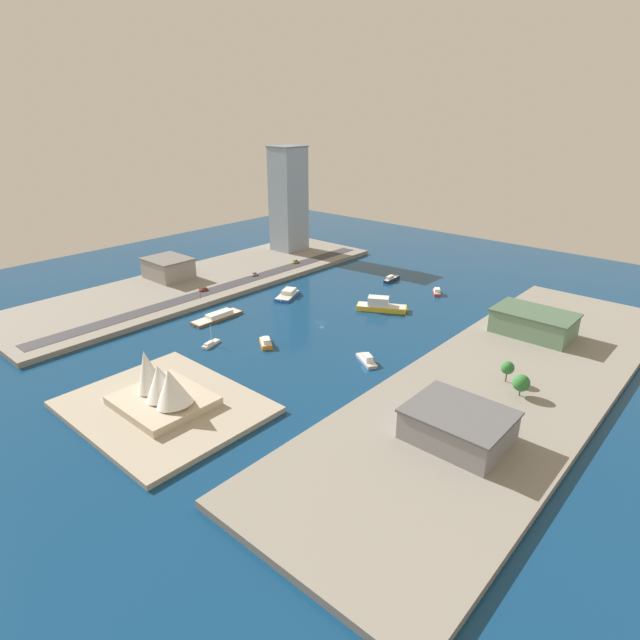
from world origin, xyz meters
TOP-DOWN VIEW (x-y plane):
  - ground_plane at (0.00, 0.00)m, footprint 440.00×440.00m
  - quay_west at (-95.45, 0.00)m, footprint 70.00×240.00m
  - quay_east at (95.45, 0.00)m, footprint 70.00×240.00m
  - peninsula_point at (-11.10, 97.61)m, footprint 67.52×55.02m
  - road_strip at (73.91, 0.00)m, footprint 9.99×228.00m
  - catamaran_blue at (39.51, -15.88)m, footprint 15.24×20.35m
  - patrol_launch_navy at (11.85, -78.86)m, footprint 3.97×15.91m
  - barge_flat_brown at (43.06, 31.01)m, footprint 8.02×28.71m
  - tugboat_red at (-21.49, -75.85)m, footprint 8.60×10.32m
  - yacht_sleek_gray at (-43.03, 20.13)m, footprint 14.26×10.85m
  - sailboat_small_white at (19.77, 53.25)m, footprint 5.52×11.00m
  - water_taxi_orange at (1.21, 36.75)m, footprint 11.69×9.96m
  - ferry_yellow_fast at (-12.12, -33.61)m, footprint 26.70×19.59m
  - terminal_long_green at (-85.95, -49.26)m, footprint 35.22×22.34m
  - carpark_squat_concrete at (113.16, 12.79)m, footprint 27.22×22.62m
  - warehouse_low_gray at (-99.40, 48.55)m, footprint 30.87×25.15m
  - tower_tall_glass at (106.58, -85.56)m, footprint 19.92×22.30m
  - pickup_red at (77.15, 14.02)m, footprint 1.98×5.18m
  - van_white at (76.99, -24.40)m, footprint 2.11×4.64m
  - taxi_yellow_cab at (77.22, -61.32)m, footprint 1.96×5.15m
  - traffic_light_waterfront at (67.70, 22.96)m, footprint 0.36×0.36m
  - opera_landmark at (-11.29, 97.61)m, footprint 32.12×27.99m
  - park_tree_cluster at (-100.84, 6.62)m, footprint 13.70×12.39m

SIDE VIEW (x-z plane):
  - ground_plane at x=0.00m, z-range 0.00..0.00m
  - sailboat_small_white at x=19.77m, z-range -4.07..5.77m
  - peninsula_point at x=-11.10m, z-range 0.00..2.00m
  - barge_flat_brown at x=43.06m, z-range -0.41..2.77m
  - yacht_sleek_gray at x=-43.03m, z-range -0.60..3.13m
  - quay_west at x=-95.45m, z-range 0.00..2.63m
  - quay_east at x=95.45m, z-range 0.00..2.63m
  - patrol_launch_navy at x=11.85m, z-range -0.51..3.24m
  - tugboat_red at x=-21.49m, z-range -0.42..3.18m
  - catamaran_blue at x=39.51m, z-range -0.50..3.34m
  - water_taxi_orange at x=1.21m, z-range -0.52..3.42m
  - ferry_yellow_fast at x=-12.12m, z-range -0.99..6.24m
  - road_strip at x=73.91m, z-range 2.63..2.78m
  - van_white at x=76.99m, z-range 2.77..4.35m
  - pickup_red at x=77.15m, z-range 2.76..4.43m
  - taxi_yellow_cab at x=77.22m, z-range 2.75..4.49m
  - traffic_light_waterfront at x=67.70m, z-range 3.72..10.22m
  - warehouse_low_gray at x=-99.40m, z-range 2.66..13.04m
  - park_tree_cluster at x=-100.84m, z-range 3.83..12.26m
  - terminal_long_green at x=-85.95m, z-range 2.66..13.81m
  - carpark_squat_concrete at x=113.16m, z-range 2.66..14.96m
  - opera_landmark at x=-11.29m, z-range -0.51..18.39m
  - tower_tall_glass at x=106.58m, z-range 2.66..74.96m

